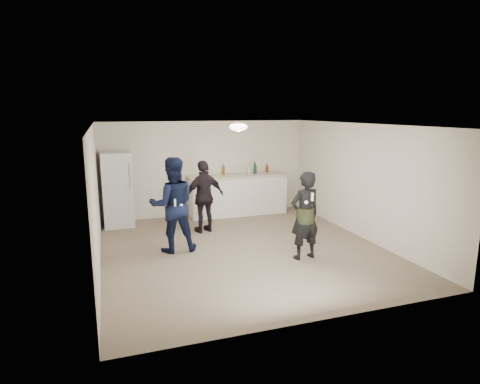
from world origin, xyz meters
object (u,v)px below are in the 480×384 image
object	(u,v)px
man	(173,205)
woman	(305,216)
fridge	(118,189)
spectator	(204,197)
counter	(238,195)
shaker	(210,172)

from	to	relation	value
man	woman	bearing A→B (deg)	153.63
fridge	spectator	world-z (taller)	fridge
counter	woman	world-z (taller)	woman
fridge	shaker	bearing A→B (deg)	3.91
counter	man	xyz separation A→B (m)	(-2.13, -2.29, 0.42)
fridge	shaker	size ratio (longest dim) A/B	10.59
counter	man	size ratio (longest dim) A/B	1.37
counter	spectator	size ratio (longest dim) A/B	1.56
counter	spectator	world-z (taller)	spectator
shaker	spectator	xyz separation A→B (m)	(-0.50, -1.34, -0.34)
woman	fridge	bearing A→B (deg)	-53.88
counter	shaker	xyz separation A→B (m)	(-0.74, 0.09, 0.65)
man	shaker	bearing A→B (deg)	-118.41
shaker	man	distance (m)	2.77
woman	spectator	world-z (taller)	woman
shaker	fridge	bearing A→B (deg)	-176.09
fridge	man	xyz separation A→B (m)	(0.96, -2.22, 0.05)
fridge	spectator	size ratio (longest dim) A/B	1.08
shaker	man	bearing A→B (deg)	-120.27
counter	spectator	distance (m)	1.78
shaker	spectator	size ratio (longest dim) A/B	0.10
woman	man	bearing A→B (deg)	-35.33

